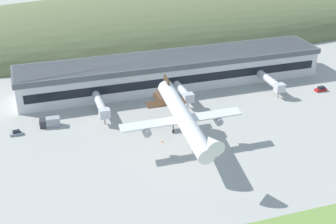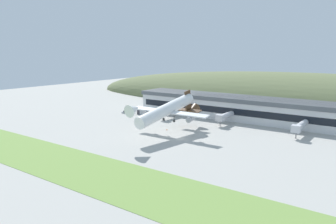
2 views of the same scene
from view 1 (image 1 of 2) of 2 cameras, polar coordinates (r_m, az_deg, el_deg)
ground_plane at (r=136.27m, az=5.52°, el=-4.52°), size 438.52×438.52×0.00m
hill_backdrop at (r=240.62m, az=-1.30°, el=9.48°), size 342.84×83.07×40.52m
terminal_building at (r=176.26m, az=0.60°, el=5.28°), size 115.36×18.63×11.20m
jetway_0 at (r=153.96m, az=-8.18°, el=0.81°), size 3.38×17.21×5.43m
jetway_1 at (r=162.18m, az=1.93°, el=2.44°), size 3.38×14.11×5.43m
jetway_2 at (r=174.85m, az=12.50°, el=3.63°), size 3.38×16.24×5.43m
cargo_airplane at (r=131.04m, az=1.82°, el=-0.70°), size 35.77×45.95×12.38m
service_car_0 at (r=181.70m, az=18.13°, el=2.66°), size 4.56×2.14×1.69m
service_car_1 at (r=150.11m, az=-18.04°, el=-2.46°), size 4.00×1.93×1.43m
fuel_truck at (r=151.90m, az=-14.17°, el=-1.22°), size 6.50×3.06×2.94m
traffic_cone_0 at (r=138.99m, az=-0.71°, el=-3.59°), size 0.52×0.52×0.58m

